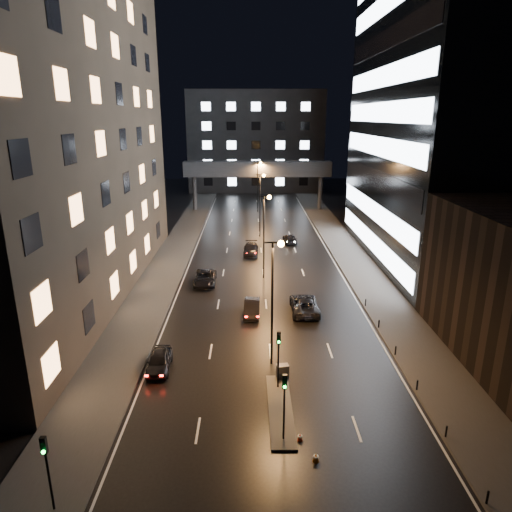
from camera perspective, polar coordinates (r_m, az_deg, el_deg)
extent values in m
plane|color=black|center=(66.86, 0.64, 0.73)|extent=(160.00, 160.00, 0.00)
cube|color=#383533|center=(62.97, -10.68, -0.55)|extent=(5.00, 110.00, 0.15)
cube|color=#383533|center=(63.64, 12.08, -0.44)|extent=(5.00, 110.00, 0.15)
cube|color=#2D2319|center=(52.43, -25.37, 16.81)|extent=(15.00, 48.00, 40.00)
cube|color=black|center=(65.89, 24.45, 18.85)|extent=(20.00, 36.00, 45.00)
cube|color=#333335|center=(122.30, -0.06, 14.14)|extent=(34.00, 14.00, 25.00)
cube|color=#333335|center=(94.71, 0.18, 10.84)|extent=(30.00, 3.00, 3.00)
cylinder|color=#333335|center=(96.03, -7.67, 7.76)|extent=(0.80, 0.80, 7.00)
cylinder|color=#333335|center=(96.50, 7.99, 7.80)|extent=(0.80, 0.80, 7.00)
cube|color=#383533|center=(32.24, 3.04, -18.55)|extent=(1.60, 8.00, 0.15)
cylinder|color=black|center=(33.33, 2.80, -13.50)|extent=(0.12, 0.12, 3.50)
cube|color=black|center=(32.27, 2.86, -10.13)|extent=(0.28, 0.22, 0.90)
sphere|color=#0CFF33|center=(32.27, 2.87, -10.69)|extent=(0.18, 0.18, 0.18)
cylinder|color=black|center=(28.75, 3.52, -19.08)|extent=(0.12, 0.12, 3.50)
cube|color=black|center=(27.51, 3.60, -15.38)|extent=(0.28, 0.22, 0.90)
sphere|color=#0CFF33|center=(27.54, 3.61, -16.03)|extent=(0.18, 0.18, 0.18)
cylinder|color=black|center=(26.78, -24.36, -24.41)|extent=(0.12, 0.12, 3.50)
cube|color=black|center=(25.43, -25.00, -20.64)|extent=(0.28, 0.22, 0.90)
sphere|color=#0CFF33|center=(25.50, -25.05, -21.33)|extent=(0.18, 0.18, 0.18)
cylinder|color=black|center=(28.45, 26.93, -25.42)|extent=(0.12, 0.12, 0.90)
cylinder|color=black|center=(31.87, 22.67, -19.69)|extent=(0.12, 0.12, 0.90)
cylinder|color=black|center=(35.66, 19.49, -15.06)|extent=(0.12, 0.12, 0.90)
cylinder|color=black|center=(39.73, 17.04, -11.32)|extent=(0.12, 0.12, 0.90)
cylinder|color=black|center=(43.98, 15.10, -8.27)|extent=(0.12, 0.12, 0.90)
cylinder|color=black|center=(48.38, 13.53, -5.76)|extent=(0.12, 0.12, 0.90)
cylinder|color=black|center=(35.03, 2.03, -6.21)|extent=(0.18, 0.18, 10.00)
cylinder|color=black|center=(33.37, 2.11, 1.70)|extent=(1.20, 0.12, 0.12)
sphere|color=#FF9E38|center=(33.43, 3.14, 1.54)|extent=(0.50, 0.50, 0.50)
cylinder|color=black|center=(53.96, 0.99, 2.23)|extent=(0.18, 0.18, 10.00)
cylinder|color=black|center=(52.90, 1.02, 7.47)|extent=(1.20, 0.12, 0.12)
sphere|color=#FF9E38|center=(52.94, 1.67, 7.37)|extent=(0.50, 0.50, 0.50)
cylinder|color=black|center=(73.46, 0.49, 6.24)|extent=(0.18, 0.18, 10.00)
cylinder|color=black|center=(72.68, 0.50, 10.12)|extent=(1.20, 0.12, 0.12)
sphere|color=#FF9E38|center=(72.71, 0.98, 10.04)|extent=(0.50, 0.50, 0.50)
cylinder|color=black|center=(93.17, 0.20, 8.57)|extent=(0.18, 0.18, 10.00)
cylinder|color=black|center=(92.56, 0.21, 11.63)|extent=(1.20, 0.12, 0.12)
sphere|color=#FF9E38|center=(92.59, 0.59, 11.57)|extent=(0.50, 0.50, 0.50)
imported|color=black|center=(36.93, -12.00, -12.71)|extent=(1.86, 4.31, 1.45)
imported|color=black|center=(45.31, -0.52, -6.49)|extent=(1.68, 4.40, 1.43)
imported|color=black|center=(53.61, -6.39, -2.74)|extent=(2.57, 5.41, 1.49)
imported|color=black|center=(64.79, -0.64, 0.87)|extent=(2.22, 5.09, 1.46)
imported|color=black|center=(46.13, 6.07, -6.03)|extent=(2.68, 5.76, 1.60)
imported|color=black|center=(70.87, 4.26, 2.19)|extent=(2.09, 4.63, 1.31)
cube|color=#4F4F51|center=(35.01, 3.32, -14.20)|extent=(0.99, 0.71, 1.07)
cone|color=orange|center=(28.56, 7.49, -23.68)|extent=(0.45, 0.45, 0.53)
cone|color=#FF360D|center=(29.83, 5.52, -21.59)|extent=(0.35, 0.35, 0.49)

